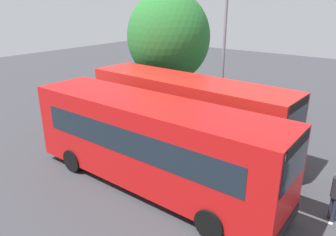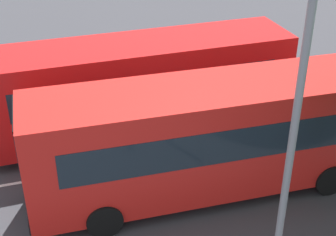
% 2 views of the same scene
% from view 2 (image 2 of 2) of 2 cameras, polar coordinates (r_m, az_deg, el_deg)
% --- Properties ---
extents(ground_plane, '(67.30, 67.30, 0.00)m').
position_cam_2_polar(ground_plane, '(16.15, 1.18, -4.25)').
color(ground_plane, '#38383D').
extents(bus_far_left, '(10.20, 2.57, 3.32)m').
position_cam_2_polar(bus_far_left, '(16.54, -3.26, 3.83)').
color(bus_far_left, red).
rests_on(bus_far_left, ground).
extents(bus_center_left, '(10.28, 2.85, 3.32)m').
position_cam_2_polar(bus_center_left, '(13.71, 4.90, -2.03)').
color(bus_center_left, red).
rests_on(bus_center_left, ground).
extents(street_lamp, '(0.36, 2.60, 7.98)m').
position_cam_2_polar(street_lamp, '(9.79, 13.92, 2.11)').
color(street_lamp, gray).
rests_on(street_lamp, ground).
extents(lane_stripe_outer_left, '(13.53, 0.21, 0.01)m').
position_cam_2_polar(lane_stripe_outer_left, '(16.15, 1.18, -4.24)').
color(lane_stripe_outer_left, silver).
rests_on(lane_stripe_outer_left, ground).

